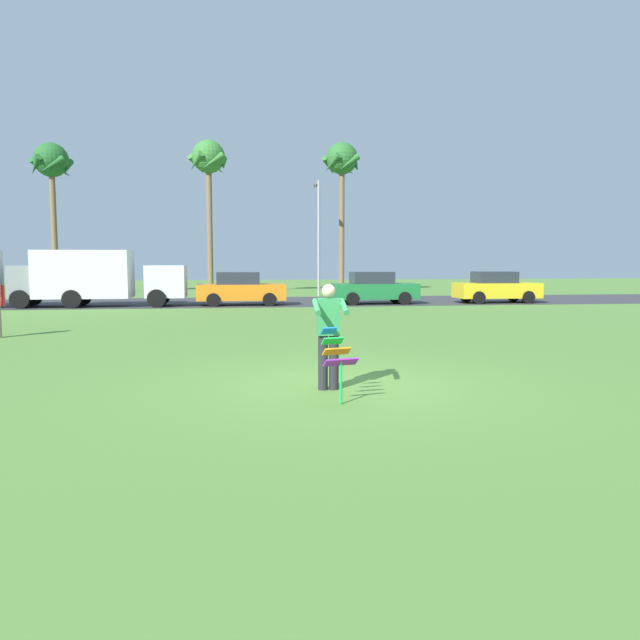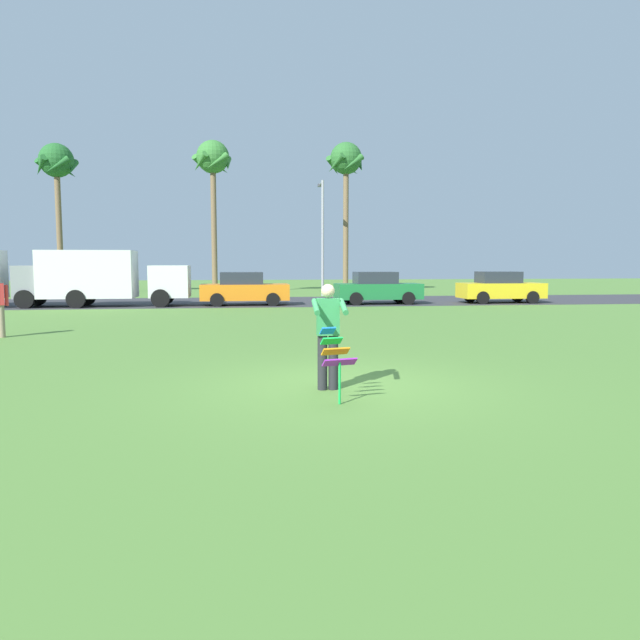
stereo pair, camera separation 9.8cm
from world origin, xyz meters
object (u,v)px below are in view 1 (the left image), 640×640
kite_held (337,354)px  palm_tree_centre_far (342,166)px  person_kite_flyer (329,332)px  parked_car_yellow (496,288)px  parked_truck_white_box (103,276)px  palm_tree_left_near (52,167)px  streetlight_pole (318,231)px  parked_car_orange (241,289)px  palm_tree_right_near (209,164)px  parked_car_green (374,288)px

kite_held → palm_tree_centre_far: 32.46m
person_kite_flyer → parked_car_yellow: 22.60m
kite_held → parked_truck_white_box: 21.61m
palm_tree_left_near → streetlight_pole: 17.10m
parked_truck_white_box → palm_tree_left_near: (-5.15, 10.78, 6.54)m
parked_car_orange → streetlight_pole: (4.80, 7.46, 3.22)m
parked_truck_white_box → parked_car_yellow: parked_truck_white_box is taller
parked_truck_white_box → palm_tree_centre_far: 18.46m
parked_car_yellow → palm_tree_centre_far: size_ratio=0.42×
parked_car_yellow → palm_tree_centre_far: palm_tree_centre_far is taller
parked_car_yellow → palm_tree_right_near: bearing=144.3°
parked_truck_white_box → parked_car_green: (12.91, -0.00, -0.64)m
palm_tree_left_near → parked_car_orange: bearing=-43.1°
parked_car_orange → parked_car_green: (6.56, -0.00, 0.00)m
parked_car_orange → parked_car_yellow: 12.96m
parked_car_orange → palm_tree_right_near: (-1.87, 10.65, 7.55)m
palm_tree_left_near → streetlight_pole: size_ratio=1.35×
streetlight_pole → kite_held: bearing=-97.2°
palm_tree_right_near → streetlight_pole: 8.57m
person_kite_flyer → streetlight_pole: 27.22m
palm_tree_left_near → parked_car_green: bearing=-30.8°
parked_truck_white_box → parked_car_green: 12.93m
palm_tree_right_near → palm_tree_centre_far: 8.72m
parked_car_green → streetlight_pole: size_ratio=0.61×
kite_held → palm_tree_centre_far: palm_tree_centre_far is taller
person_kite_flyer → parked_truck_white_box: bearing=111.6°
parked_car_yellow → palm_tree_left_near: (-24.46, 10.78, 7.18)m
palm_tree_right_near → palm_tree_centre_far: bearing=1.2°
parked_car_green → streetlight_pole: 8.32m
kite_held → parked_car_yellow: size_ratio=0.26×
streetlight_pole → parked_car_yellow: bearing=-42.5°
kite_held → parked_truck_white_box: size_ratio=0.16×
palm_tree_left_near → streetlight_pole: palm_tree_left_near is taller
parked_car_green → parked_truck_white_box: bearing=180.0°
palm_tree_left_near → palm_tree_centre_far: bearing=0.2°
parked_car_orange → parked_car_green: bearing=-0.0°
palm_tree_right_near → person_kite_flyer: bearing=-84.0°
parked_car_green → parked_car_orange: bearing=180.0°
parked_car_green → kite_held: bearing=-104.6°
parked_car_yellow → palm_tree_centre_far: (-6.12, 10.83, 7.67)m
kite_held → parked_car_orange: size_ratio=0.26×
parked_truck_white_box → parked_car_orange: 6.38m
parked_truck_white_box → parked_car_green: size_ratio=1.58×
parked_car_green → parked_car_yellow: size_ratio=1.01×
kite_held → streetlight_pole: bearing=82.8°
parked_car_yellow → palm_tree_right_near: palm_tree_right_near is taller
parked_car_green → palm_tree_left_near: palm_tree_left_near is taller
parked_car_green → streetlight_pole: (-1.76, 7.46, 3.22)m
person_kite_flyer → palm_tree_left_near: bearing=113.0°
person_kite_flyer → palm_tree_left_near: palm_tree_left_near is taller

